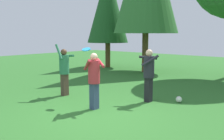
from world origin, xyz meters
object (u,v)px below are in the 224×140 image
(ball_white, at_px, (179,99))
(frisbee, at_px, (86,49))
(person_bystander, at_px, (149,71))
(tree_far_left, at_px, (108,6))
(person_thrower, at_px, (64,68))
(person_catcher, at_px, (94,76))

(ball_white, bearing_deg, frisbee, -140.44)
(person_bystander, distance_m, tree_far_left, 9.26)
(person_thrower, height_order, tree_far_left, tree_far_left)
(person_bystander, relative_size, ball_white, 8.65)
(frisbee, bearing_deg, person_thrower, 175.37)
(frisbee, relative_size, tree_far_left, 0.05)
(person_thrower, bearing_deg, tree_far_left, 125.22)
(tree_far_left, bearing_deg, person_bystander, -39.74)
(person_thrower, distance_m, person_bystander, 2.97)
(person_thrower, relative_size, person_bystander, 1.08)
(person_catcher, relative_size, tree_far_left, 0.26)
(ball_white, bearing_deg, tree_far_left, 146.16)
(person_thrower, bearing_deg, ball_white, 31.40)
(person_catcher, distance_m, ball_white, 2.87)
(frisbee, height_order, tree_far_left, tree_far_left)
(frisbee, relative_size, ball_white, 1.77)
(person_bystander, bearing_deg, tree_far_left, -81.35)
(person_thrower, distance_m, tree_far_left, 8.46)
(frisbee, xyz_separation_m, ball_white, (2.26, 1.87, -1.59))
(person_thrower, distance_m, person_catcher, 2.02)
(person_thrower, distance_m, frisbee, 1.43)
(person_thrower, xyz_separation_m, person_bystander, (2.72, 1.21, 0.02))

